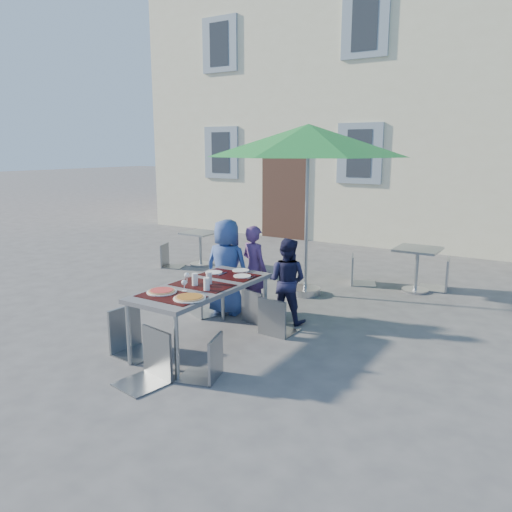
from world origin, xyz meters
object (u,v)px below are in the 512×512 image
Objects in this scene: pizza_near_right at (190,298)px; chair_4 at (207,332)px; chair_1 at (257,286)px; chair_3 at (129,303)px; bg_chair_r_0 at (222,241)px; bg_chair_l_0 at (169,242)px; chair_5 at (147,326)px; bg_chair_r_1 at (442,254)px; cafe_table_1 at (417,262)px; cafe_table_0 at (200,244)px; pizza_near_left at (162,291)px; bg_chair_l_1 at (359,252)px; child_2 at (287,281)px; chair_0 at (201,275)px; chair_2 at (276,294)px; child_0 at (227,267)px; child_1 at (254,269)px; patio_umbrella at (308,141)px.

chair_4 is at bearing -25.17° from pizza_near_right.
chair_3 is (-0.67, -1.66, 0.09)m from chair_1.
bg_chair_r_0 is at bearing 110.20° from chair_3.
bg_chair_l_0 reaches higher than pizza_near_right.
chair_3 reaches higher than pizza_near_right.
bg_chair_r_1 is (1.73, 5.07, 0.01)m from chair_5.
pizza_near_right is at bearing -107.10° from cafe_table_1.
chair_3 is 3.86m from bg_chair_r_0.
bg_chair_r_0 is at bearing -21.47° from cafe_table_0.
cafe_table_0 is 0.83m from bg_chair_r_0.
pizza_near_left is 0.83m from chair_4.
chair_3 is 0.82m from chair_5.
chair_1 is 2.64m from bg_chair_l_1.
child_2 is 1.18× the size of chair_0.
cafe_table_0 is (-1.94, 2.43, -0.14)m from chair_0.
chair_3 is at bearing -129.26° from chair_2.
chair_0 is at bearing 34.97° from child_0.
cafe_table_0 is (-2.77, 2.27, -0.06)m from chair_1.
chair_1 is 3.58m from cafe_table_0.
bg_chair_l_1 is (-0.04, 4.32, 0.05)m from chair_4.
child_0 is at bearing 99.69° from pizza_near_left.
chair_0 is at bearing -128.79° from cafe_table_1.
pizza_near_left is 1.87m from child_2.
cafe_table_0 is at bearing 158.53° from bg_chair_r_0.
chair_5 is 1.15× the size of bg_chair_l_0.
chair_1 is (0.83, 0.16, -0.08)m from chair_0.
child_1 is 1.37× the size of chair_2.
chair_0 is at bearing 12.02° from child_2.
chair_0 is 0.32× the size of patio_umbrella.
bg_chair_r_0 is 2.54m from bg_chair_l_1.
child_2 is 1.15× the size of chair_3.
chair_1 is (0.56, -0.09, -0.18)m from child_0.
bg_chair_l_0 is (-3.22, 3.89, -0.08)m from chair_5.
cafe_table_0 is at bearing 128.59° from chair_0.
chair_5 reaches higher than cafe_table_0.
chair_2 is 0.29× the size of patio_umbrella.
chair_1 is 0.28× the size of patio_umbrella.
chair_4 is (0.76, -0.19, -0.26)m from pizza_near_left.
bg_chair_l_0 is (-2.64, 1.72, -0.17)m from child_0.
bg_chair_r_1 is at bearing 71.16° from chair_5.
pizza_near_left is 3.50m from patio_umbrella.
chair_1 is 2.81m from bg_chair_r_0.
child_0 is 1.48× the size of chair_2.
bg_chair_l_1 is at bearing 65.43° from patio_umbrella.
bg_chair_l_0 is 3.73m from bg_chair_l_1.
chair_2 reaches higher than chair_1.
chair_4 is (0.76, -2.09, -0.12)m from child_1.
chair_1 is 1.28× the size of cafe_table_0.
child_0 is at bearing 112.85° from pizza_near_right.
pizza_near_left is 0.33× the size of chair_3.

